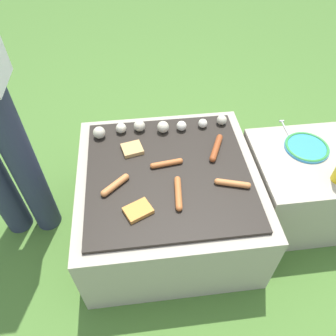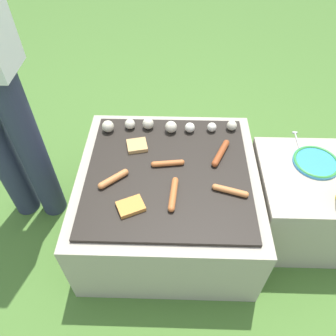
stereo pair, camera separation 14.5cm
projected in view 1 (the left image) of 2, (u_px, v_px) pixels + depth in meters
The scene contains 13 objects.
ground_plane at pixel (168, 223), 1.78m from camera, with size 14.00×14.00×0.00m, color #47702D.
grill at pixel (168, 200), 1.63m from camera, with size 0.82×0.82×0.42m.
side_ledge at pixel (298, 186), 1.68m from camera, with size 0.51×0.48×0.42m.
sausage_front_center at pixel (115, 185), 1.39m from camera, with size 0.12×0.11×0.03m.
sausage_front_left at pixel (167, 163), 1.48m from camera, with size 0.15×0.04×0.03m.
sausage_mid_right at pixel (178, 193), 1.36m from camera, with size 0.04×0.18×0.03m.
sausage_back_left at pixel (216, 148), 1.55m from camera, with size 0.10×0.17×0.03m.
sausage_mid_left at pixel (233, 183), 1.40m from camera, with size 0.15×0.06×0.03m.
bread_slice_left at pixel (138, 210), 1.31m from camera, with size 0.13×0.12×0.02m.
bread_slice_center at pixel (132, 149), 1.55m from camera, with size 0.11×0.11×0.02m.
mushroom_row at pixel (155, 127), 1.63m from camera, with size 0.68×0.09×0.06m.
plate_colorful at pixel (307, 147), 1.56m from camera, with size 0.21×0.21×0.02m.
fork_utensil at pixel (287, 132), 1.64m from camera, with size 0.02×0.21×0.01m.
Camera 1 is at (-0.12, -0.98, 1.51)m, focal length 35.00 mm.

